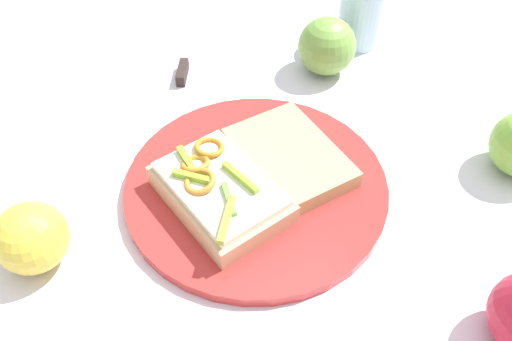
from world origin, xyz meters
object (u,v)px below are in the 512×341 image
at_px(bread_slice_side, 289,157).
at_px(knife, 184,68).
at_px(sandwich, 220,191).
at_px(drinking_glass, 361,11).
at_px(apple_4, 327,46).
at_px(apple_3, 32,238).
at_px(plate, 256,186).

bearing_deg(bread_slice_side, knife, 5.13).
xyz_separation_m(sandwich, bread_slice_side, (0.01, -0.10, -0.01)).
relative_size(drinking_glass, knife, 1.01).
relative_size(sandwich, drinking_glass, 1.51).
relative_size(sandwich, knife, 1.53).
bearing_deg(knife, apple_4, -86.42).
distance_m(bread_slice_side, drinking_glass, 0.31).
height_order(drinking_glass, knife, drinking_glass).
bearing_deg(bread_slice_side, apple_3, 84.92).
xyz_separation_m(plate, drinking_glass, (0.20, -0.29, 0.05)).
bearing_deg(plate, drinking_glass, -55.89).
height_order(plate, apple_4, apple_4).
xyz_separation_m(plate, sandwich, (-0.01, 0.05, 0.02)).
bearing_deg(knife, sandwich, -163.08).
height_order(plate, apple_3, apple_3).
distance_m(apple_3, knife, 0.35).
distance_m(drinking_glass, knife, 0.28).
relative_size(bread_slice_side, drinking_glass, 1.36).
relative_size(apple_4, drinking_glass, 0.77).
xyz_separation_m(sandwich, apple_4, (0.16, -0.25, 0.01)).
relative_size(apple_3, drinking_glass, 0.70).
bearing_deg(drinking_glass, knife, 77.75).
relative_size(plate, bread_slice_side, 2.09).
bearing_deg(sandwich, drinking_glass, -67.59).
xyz_separation_m(plate, knife, (0.26, -0.02, 0.00)).
bearing_deg(bread_slice_side, apple_4, -47.35).
height_order(sandwich, apple_4, apple_4).
height_order(apple_3, knife, apple_3).
xyz_separation_m(bread_slice_side, apple_4, (0.15, -0.15, 0.02)).
bearing_deg(apple_4, knife, 62.14).
bearing_deg(knife, bread_slice_side, -141.68).
xyz_separation_m(apple_4, knife, (0.10, 0.18, -0.03)).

